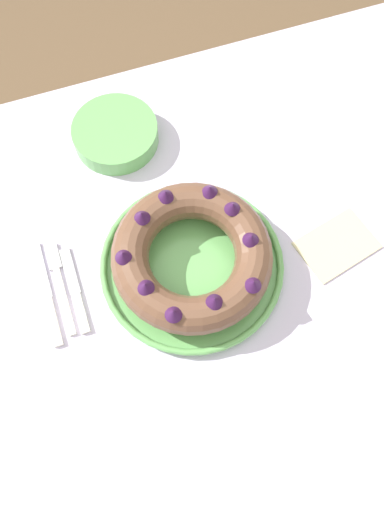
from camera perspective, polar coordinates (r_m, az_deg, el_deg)
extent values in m
plane|color=brown|center=(1.67, -0.95, -11.10)|extent=(8.00, 8.00, 0.00)
cube|color=silver|center=(0.93, -1.66, -2.12)|extent=(1.54, 0.96, 0.03)
cylinder|color=brown|center=(1.65, 18.24, 13.71)|extent=(0.06, 0.06, 0.75)
cylinder|color=#6BB760|center=(0.92, 0.00, -1.18)|extent=(0.32, 0.32, 0.01)
torus|color=#6BB760|center=(0.91, 0.00, -0.94)|extent=(0.34, 0.34, 0.01)
torus|color=brown|center=(0.87, 0.00, 0.00)|extent=(0.28, 0.28, 0.07)
cone|color=#3D1947|center=(0.79, -2.14, -6.54)|extent=(0.03, 0.03, 0.02)
cone|color=#3D1947|center=(0.80, 2.61, -5.13)|extent=(0.03, 0.03, 0.02)
cone|color=#3D1947|center=(0.81, 7.02, -3.13)|extent=(0.04, 0.04, 0.02)
cone|color=#3D1947|center=(0.84, 6.80, 2.08)|extent=(0.04, 0.04, 0.02)
cone|color=#3D1947|center=(0.87, 4.68, 5.66)|extent=(0.04, 0.04, 0.02)
cone|color=#3D1947|center=(0.88, 2.06, 7.60)|extent=(0.03, 0.03, 0.02)
cone|color=#3D1947|center=(0.88, -3.03, 7.05)|extent=(0.03, 0.03, 0.02)
cone|color=#3D1947|center=(0.86, -5.77, 4.62)|extent=(0.04, 0.04, 0.02)
cone|color=#3D1947|center=(0.83, -7.90, 0.08)|extent=(0.04, 0.04, 0.02)
cone|color=#3D1947|center=(0.81, -5.35, -3.45)|extent=(0.04, 0.04, 0.02)
cube|color=white|center=(0.92, -14.36, -5.02)|extent=(0.01, 0.13, 0.01)
cube|color=silver|center=(0.96, -15.58, -0.09)|extent=(0.02, 0.05, 0.01)
cube|color=white|center=(0.92, -15.58, -7.25)|extent=(0.02, 0.09, 0.01)
cube|color=silver|center=(0.96, -16.90, -1.62)|extent=(0.02, 0.11, 0.00)
cube|color=white|center=(0.91, -12.57, -6.40)|extent=(0.02, 0.08, 0.01)
cube|color=silver|center=(0.94, -13.80, -1.70)|extent=(0.02, 0.09, 0.00)
cylinder|color=#6BB760|center=(1.05, -8.73, 13.62)|extent=(0.17, 0.17, 0.04)
cube|color=beige|center=(0.97, 16.22, 1.22)|extent=(0.16, 0.13, 0.00)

